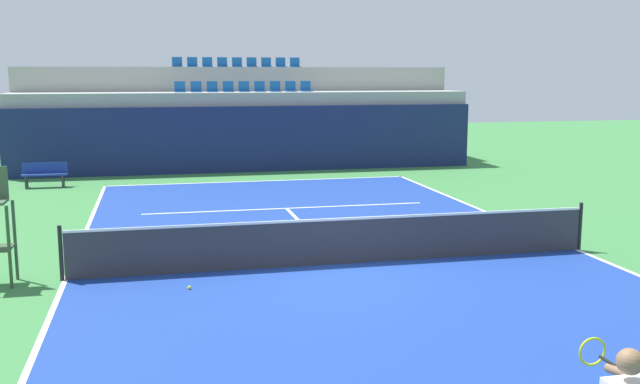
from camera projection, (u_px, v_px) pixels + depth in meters
ground_plane at (341, 264)px, 15.05m from camera, size 80.00×80.00×0.00m
court_surface at (341, 264)px, 15.05m from camera, size 11.00×24.00×0.01m
baseline_far at (260, 181)px, 26.55m from camera, size 11.00×0.10×0.00m
sideline_left at (65, 280)px, 13.85m from camera, size 0.10×24.00×0.00m
sideline_right at (577, 250)px, 16.24m from camera, size 0.10×24.00×0.00m
service_line_far at (286, 208)px, 21.21m from camera, size 8.26×0.10×0.00m
centre_service_line at (309, 231)px, 18.13m from camera, size 0.10×6.40×0.00m
back_wall at (249, 139)px, 28.97m from camera, size 18.62×0.30×2.62m
stands_tier_lower at (245, 130)px, 30.23m from camera, size 18.62×2.40×3.15m
stands_tier_upper at (238, 115)px, 32.46m from camera, size 18.62×2.40×4.17m
seating_row_lower at (244, 89)px, 30.05m from camera, size 5.68×0.44×0.44m
seating_row_upper at (237, 64)px, 32.19m from camera, size 5.68×0.44×0.44m
tennis_net at (341, 240)px, 14.97m from camera, size 11.08×0.08×1.07m
player_bench at (45, 173)px, 25.14m from camera, size 1.50×0.40×0.85m
tennis_ball_1 at (189, 288)px, 13.27m from camera, size 0.07×0.07×0.07m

